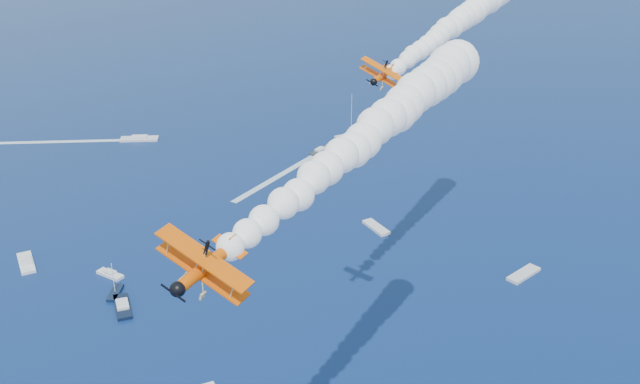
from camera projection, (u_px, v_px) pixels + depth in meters
biplane_lead at (383, 76)px, 107.31m from camera, size 9.29×10.28×7.07m
biplane_trail at (206, 267)px, 58.67m from camera, size 11.04×12.22×8.33m
smoke_trail_lead at (455, 24)px, 127.91m from camera, size 57.16×46.84×9.97m
smoke_trail_trail at (369, 133)px, 79.24m from camera, size 57.15×46.74×9.97m
spectator_boats at (30, 248)px, 175.95m from camera, size 204.92×165.41×0.70m
boat_wakes at (162, 159)px, 225.36m from camera, size 78.43×80.34×0.04m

